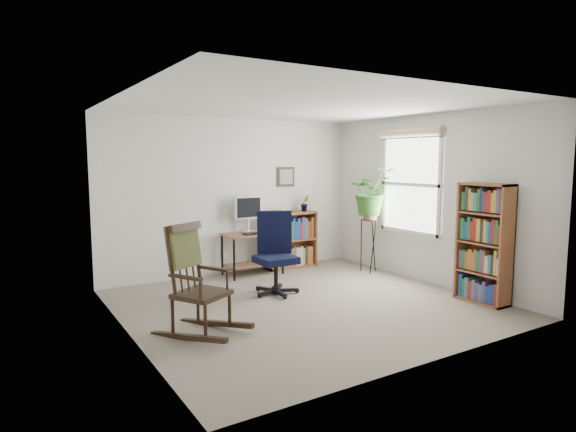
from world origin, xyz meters
TOP-DOWN VIEW (x-y plane):
  - floor at (0.00, 0.00)m, footprint 4.20×4.00m
  - ceiling at (0.00, 0.00)m, footprint 4.20×4.00m
  - wall_back at (0.00, 2.00)m, footprint 4.20×0.00m
  - wall_front at (0.00, -2.00)m, footprint 4.20×0.00m
  - wall_left at (-2.10, 0.00)m, footprint 0.00×4.00m
  - wall_right at (2.10, 0.00)m, footprint 0.00×4.00m
  - window at (2.06, 0.30)m, footprint 0.12×1.20m
  - desk at (0.16, 1.70)m, footprint 0.90×0.50m
  - monitor at (0.16, 1.84)m, footprint 0.46×0.16m
  - keyboard at (0.16, 1.58)m, footprint 0.40×0.15m
  - office_chair at (-0.08, 0.58)m, footprint 0.80×0.80m
  - rocking_chair at (-1.46, -0.30)m, footprint 1.00×1.15m
  - low_bookshelf at (0.94, 1.82)m, footprint 0.86×0.29m
  - tall_bookshelf at (1.92, -1.09)m, footprint 0.28×0.65m
  - plant_stand at (1.80, 0.88)m, footprint 0.33×0.33m
  - spider_plant at (1.80, 0.88)m, footprint 1.69×1.88m
  - potted_plant_small at (1.22, 1.83)m, footprint 0.13×0.24m
  - framed_picture at (0.94, 1.97)m, footprint 0.32×0.04m

SIDE VIEW (x-z plane):
  - floor at x=0.00m, z-range 0.00..0.00m
  - desk at x=0.16m, z-range 0.00..0.65m
  - low_bookshelf at x=0.94m, z-range 0.00..0.91m
  - plant_stand at x=1.80m, z-range 0.00..0.98m
  - office_chair at x=-0.08m, z-range 0.00..1.10m
  - rocking_chair at x=-1.46m, z-range 0.00..1.14m
  - keyboard at x=0.16m, z-range 0.65..0.68m
  - tall_bookshelf at x=1.92m, z-range 0.00..1.48m
  - monitor at x=0.16m, z-range 0.65..1.21m
  - potted_plant_small at x=1.22m, z-range 0.91..1.02m
  - wall_back at x=0.00m, z-range 0.00..2.40m
  - wall_front at x=0.00m, z-range 0.00..2.40m
  - wall_left at x=-2.10m, z-range 0.00..2.40m
  - wall_right at x=2.10m, z-range 0.00..2.40m
  - window at x=2.06m, z-range 0.65..2.15m
  - framed_picture at x=0.94m, z-range 1.33..1.65m
  - spider_plant at x=1.80m, z-range 0.90..2.37m
  - ceiling at x=0.00m, z-range 2.40..2.40m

